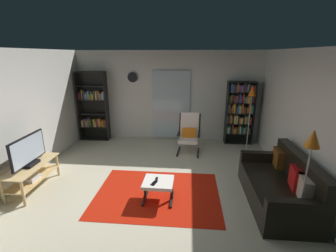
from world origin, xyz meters
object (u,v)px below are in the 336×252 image
(tv_stand, at_px, (32,173))
(bookshelf_near_sofa, at_px, (239,111))
(lounge_armchair, at_px, (189,132))
(floor_lamp_by_shelf, at_px, (251,100))
(leather_sofa, at_px, (281,187))
(ottoman, at_px, (158,184))
(cell_phone, at_px, (154,183))
(tv_remote, at_px, (157,179))
(television, at_px, (28,152))
(bookshelf_near_tv, at_px, (94,108))
(wall_clock, at_px, (133,77))
(floor_lamp_by_sofa, at_px, (311,152))

(tv_stand, relative_size, bookshelf_near_sofa, 0.66)
(lounge_armchair, bearing_deg, floor_lamp_by_shelf, 4.22)
(leather_sofa, distance_m, ottoman, 2.11)
(floor_lamp_by_shelf, bearing_deg, cell_phone, -130.91)
(tv_remote, bearing_deg, television, 173.31)
(tv_stand, relative_size, tv_remote, 8.21)
(tv_stand, bearing_deg, tv_remote, -2.63)
(bookshelf_near_tv, distance_m, lounge_armchair, 2.95)
(television, height_order, bookshelf_near_sofa, bookshelf_near_sofa)
(bookshelf_near_sofa, xyz_separation_m, tv_remote, (-1.96, -2.97, -0.57))
(wall_clock, bearing_deg, floor_lamp_by_sofa, -49.38)
(ottoman, relative_size, tv_remote, 3.66)
(television, distance_m, ottoman, 2.48)
(bookshelf_near_tv, height_order, lounge_armchair, bookshelf_near_tv)
(ottoman, relative_size, cell_phone, 3.77)
(tv_remote, xyz_separation_m, floor_lamp_by_sofa, (2.13, -0.65, 0.89))
(lounge_armchair, xyz_separation_m, wall_clock, (-1.66, 0.92, 1.32))
(bookshelf_near_sofa, height_order, ottoman, bookshelf_near_sofa)
(bookshelf_near_tv, relative_size, bookshelf_near_sofa, 1.14)
(bookshelf_near_sofa, bearing_deg, ottoman, -122.68)
(cell_phone, bearing_deg, wall_clock, 126.27)
(tv_remote, relative_size, cell_phone, 1.03)
(leather_sofa, xyz_separation_m, floor_lamp_by_shelf, (-0.05, 2.26, 1.07))
(ottoman, distance_m, cell_phone, 0.13)
(leather_sofa, bearing_deg, wall_clock, 136.60)
(bookshelf_near_tv, relative_size, floor_lamp_by_shelf, 1.17)
(leather_sofa, distance_m, lounge_armchair, 2.67)
(wall_clock, bearing_deg, tv_remote, -70.53)
(floor_lamp_by_shelf, bearing_deg, floor_lamp_by_sofa, -89.09)
(tv_remote, bearing_deg, cell_phone, -107.79)
(lounge_armchair, distance_m, floor_lamp_by_sofa, 3.34)
(bookshelf_near_sofa, bearing_deg, leather_sofa, -86.51)
(leather_sofa, distance_m, tv_remote, 2.14)
(ottoman, bearing_deg, bookshelf_near_sofa, 57.32)
(tv_remote, height_order, floor_lamp_by_shelf, floor_lamp_by_shelf)
(television, bearing_deg, lounge_armchair, 35.08)
(floor_lamp_by_sofa, bearing_deg, bookshelf_near_sofa, 92.73)
(television, height_order, cell_phone, television)
(television, xyz_separation_m, wall_clock, (1.30, 3.00, 1.08))
(leather_sofa, bearing_deg, bookshelf_near_sofa, 93.49)
(cell_phone, bearing_deg, tv_remote, 93.90)
(television, relative_size, bookshelf_near_sofa, 0.52)
(leather_sofa, bearing_deg, floor_lamp_by_sofa, -90.40)
(television, height_order, leather_sofa, television)
(lounge_armchair, bearing_deg, leather_sofa, -53.69)
(leather_sofa, height_order, ottoman, leather_sofa)
(bookshelf_near_sofa, distance_m, tv_remote, 3.61)
(tv_remote, bearing_deg, tv_stand, 173.64)
(cell_phone, bearing_deg, ottoman, 74.68)
(floor_lamp_by_sofa, bearing_deg, leather_sofa, 89.60)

